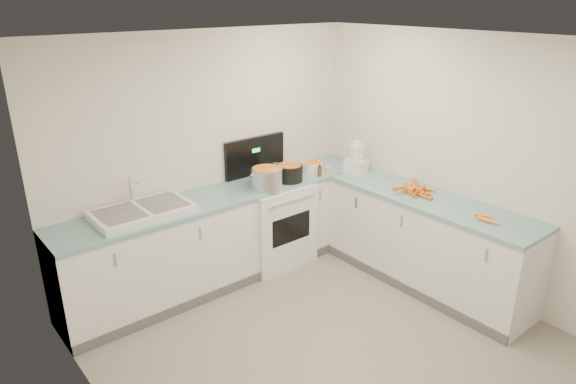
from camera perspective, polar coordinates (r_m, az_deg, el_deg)
floor at (r=4.49m, az=6.25°, el=-17.55°), size 3.50×4.00×0.00m
ceiling at (r=3.53m, az=7.90°, el=16.10°), size 3.50×4.00×0.00m
wall_back at (r=5.32m, az=-8.70°, el=3.97°), size 3.50×0.00×2.50m
wall_left at (r=2.97m, az=-17.75°, el=-11.42°), size 0.00×4.00×2.50m
wall_right at (r=5.18m, az=20.59°, el=2.34°), size 0.00×4.00×2.50m
counter_back at (r=5.37m, az=-6.58°, el=-4.72°), size 3.50×0.62×0.94m
counter_right at (r=5.37m, az=15.14°, el=-5.35°), size 0.62×2.20×0.94m
stove at (r=5.64m, az=-1.81°, el=-3.22°), size 0.76×0.65×1.36m
sink at (r=4.78m, az=-15.89°, el=-2.08°), size 0.86×0.52×0.31m
steel_pot at (r=5.22m, az=-2.35°, el=1.40°), size 0.38×0.38×0.24m
black_pot at (r=5.44m, az=0.20°, el=2.02°), size 0.30×0.30×0.20m
wooden_spoon at (r=5.40m, az=0.20°, el=3.11°), size 0.23×0.28×0.01m
mixing_bowl at (r=5.75m, az=2.69°, el=2.82°), size 0.24×0.24×0.11m
extract_bottle at (r=5.60m, az=3.54°, el=2.31°), size 0.04×0.04×0.11m
spice_jar at (r=5.66m, az=4.45°, el=2.32°), size 0.05×0.05×0.08m
food_processor at (r=5.71m, az=7.61°, el=3.60°), size 0.21×0.24×0.36m
carrot_pile at (r=5.28m, az=13.85°, el=0.31°), size 0.46×0.44×0.09m
peeled_carrots at (r=4.81m, az=21.45°, el=-2.87°), size 0.15×0.30×0.04m
peelings at (r=4.74m, az=-18.26°, el=-2.08°), size 0.20×0.21×0.01m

